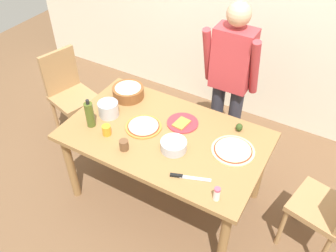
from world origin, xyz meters
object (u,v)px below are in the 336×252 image
(popcorn_bowl, at_px, (128,91))
(plate_with_slice, at_px, (182,123))
(chair_wooden_right, at_px, (332,207))
(cup_small_brown, at_px, (124,145))
(avocado, at_px, (239,127))
(dining_table, at_px, (165,143))
(chef_knife, at_px, (185,177))
(olive_oil_bottle, at_px, (90,114))
(steel_pot, at_px, (108,109))
(person_cook, at_px, (230,78))
(salt_shaker, at_px, (217,194))
(chair_wooden_left, at_px, (69,90))
(cup_orange, at_px, (107,130))
(mixing_bowl_steel, at_px, (174,145))
(pizza_cooked_on_tray, at_px, (143,126))
(pizza_raw_on_board, at_px, (233,150))

(popcorn_bowl, bearing_deg, plate_with_slice, -8.61)
(chair_wooden_right, xyz_separation_m, cup_small_brown, (-1.50, -0.43, 0.26))
(popcorn_bowl, height_order, avocado, popcorn_bowl)
(dining_table, relative_size, chef_knife, 5.70)
(olive_oil_bottle, height_order, steel_pot, olive_oil_bottle)
(person_cook, bearing_deg, salt_shaker, -71.12)
(chair_wooden_left, xyz_separation_m, cup_orange, (0.92, -0.52, 0.26))
(dining_table, relative_size, chair_wooden_right, 1.68)
(cup_orange, distance_m, chef_knife, 0.76)
(mixing_bowl_steel, bearing_deg, salt_shaker, -29.51)
(dining_table, xyz_separation_m, chair_wooden_right, (1.32, 0.14, -0.13))
(olive_oil_bottle, bearing_deg, avocado, 26.66)
(popcorn_bowl, height_order, olive_oil_bottle, olive_oil_bottle)
(steel_pot, bearing_deg, salt_shaker, -17.23)
(popcorn_bowl, bearing_deg, olive_oil_bottle, -94.56)
(pizza_cooked_on_tray, bearing_deg, chair_wooden_right, 5.65)
(plate_with_slice, relative_size, olive_oil_bottle, 1.02)
(chair_wooden_right, distance_m, salt_shaker, 0.92)
(steel_pot, bearing_deg, mixing_bowl_steel, -7.50)
(salt_shaker, bearing_deg, steel_pot, 162.77)
(person_cook, height_order, olive_oil_bottle, person_cook)
(chair_wooden_right, bearing_deg, chair_wooden_left, 176.59)
(mixing_bowl_steel, height_order, chef_knife, mixing_bowl_steel)
(pizza_raw_on_board, bearing_deg, avocado, 101.31)
(cup_small_brown, distance_m, salt_shaker, 0.80)
(plate_with_slice, distance_m, popcorn_bowl, 0.61)
(dining_table, bearing_deg, cup_orange, -150.39)
(chef_knife, bearing_deg, person_cook, 96.63)
(plate_with_slice, bearing_deg, chair_wooden_left, 175.40)
(chef_knife, bearing_deg, olive_oil_bottle, 172.94)
(chair_wooden_left, bearing_deg, dining_table, -12.59)
(pizza_raw_on_board, distance_m, popcorn_bowl, 1.10)
(mixing_bowl_steel, xyz_separation_m, steel_pot, (-0.68, 0.09, 0.03))
(pizza_cooked_on_tray, relative_size, chef_knife, 1.06)
(olive_oil_bottle, xyz_separation_m, salt_shaker, (1.19, -0.18, -0.06))
(mixing_bowl_steel, bearing_deg, person_cook, 84.55)
(pizza_raw_on_board, xyz_separation_m, cup_small_brown, (-0.72, -0.39, 0.03))
(cup_small_brown, bearing_deg, salt_shaker, -5.91)
(cup_small_brown, height_order, avocado, cup_small_brown)
(plate_with_slice, bearing_deg, olive_oil_bottle, -148.76)
(dining_table, distance_m, cup_small_brown, 0.37)
(dining_table, relative_size, cup_orange, 18.82)
(chair_wooden_left, relative_size, cup_small_brown, 11.18)
(cup_orange, bearing_deg, cup_small_brown, -17.86)
(pizza_cooked_on_tray, relative_size, steel_pot, 1.71)
(person_cook, distance_m, cup_small_brown, 1.14)
(cup_orange, bearing_deg, dining_table, 29.61)
(dining_table, bearing_deg, olive_oil_bottle, -160.68)
(chair_wooden_left, height_order, popcorn_bowl, chair_wooden_left)
(person_cook, height_order, chair_wooden_right, person_cook)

